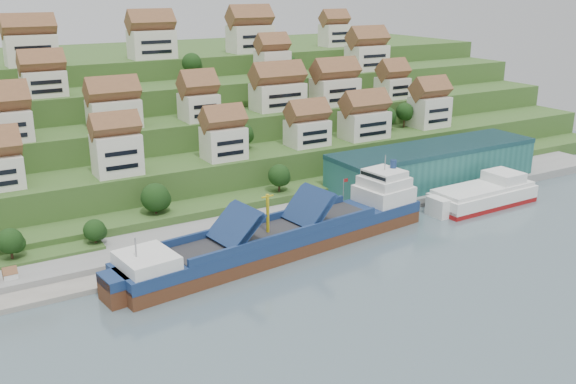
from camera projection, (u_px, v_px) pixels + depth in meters
ground at (299, 251)px, 132.83m from camera, size 300.00×300.00×0.00m
quay at (337, 209)px, 154.44m from camera, size 180.00×14.00×2.20m
hillside at (138, 116)px, 214.39m from camera, size 260.00×128.00×31.00m
hillside_village at (186, 93)px, 175.62m from camera, size 154.58×63.13×28.76m
hillside_trees at (193, 135)px, 161.67m from camera, size 142.10×62.41×30.43m
warehouse at (433, 164)px, 169.66m from camera, size 60.00×15.00×10.00m
flagpole at (344, 193)px, 147.65m from camera, size 1.28×0.16×8.00m
cargo_ship at (290, 236)px, 132.68m from camera, size 71.90×19.58×15.68m
second_ship at (484, 195)px, 159.83m from camera, size 28.77×11.23×8.27m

